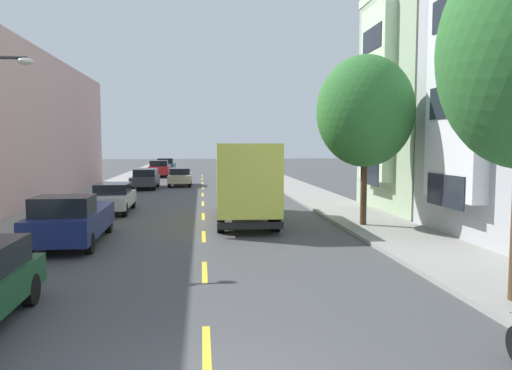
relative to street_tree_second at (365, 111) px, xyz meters
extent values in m
plane|color=#424244|center=(-6.40, 16.90, -4.67)|extent=(160.00, 160.00, 0.00)
cube|color=gray|center=(-13.50, 14.90, -4.60)|extent=(3.20, 120.00, 0.14)
cube|color=gray|center=(0.70, 14.90, -4.60)|extent=(3.20, 120.00, 0.14)
cube|color=yellow|center=(-6.40, -11.10, -4.66)|extent=(0.14, 2.20, 0.01)
cube|color=yellow|center=(-6.40, -6.10, -4.66)|extent=(0.14, 2.20, 0.01)
cube|color=yellow|center=(-6.40, -1.10, -4.66)|extent=(0.14, 2.20, 0.01)
cube|color=yellow|center=(-6.40, 3.90, -4.66)|extent=(0.14, 2.20, 0.01)
cube|color=yellow|center=(-6.40, 8.90, -4.66)|extent=(0.14, 2.20, 0.01)
cube|color=yellow|center=(-6.40, 13.90, -4.66)|extent=(0.14, 2.20, 0.01)
cube|color=yellow|center=(-6.40, 18.90, -4.66)|extent=(0.14, 2.20, 0.01)
cube|color=yellow|center=(-6.40, 23.90, -4.66)|extent=(0.14, 2.20, 0.01)
cube|color=yellow|center=(-6.40, 28.90, -4.66)|extent=(0.14, 2.20, 0.01)
cube|color=yellow|center=(-6.40, 33.90, -4.66)|extent=(0.14, 2.20, 0.01)
cube|color=silver|center=(2.02, -3.23, 0.72)|extent=(0.55, 3.28, 7.78)
cube|color=#1E232D|center=(1.73, -3.23, -2.87)|extent=(0.04, 2.49, 1.10)
cube|color=#1E232D|center=(1.73, -3.23, 0.12)|extent=(0.04, 2.49, 1.10)
cube|color=#1E232D|center=(1.73, -3.23, 3.12)|extent=(0.04, 2.49, 1.10)
cube|color=#99AD8E|center=(8.65, 4.25, 0.72)|extent=(12.70, 7.29, 10.77)
cube|color=beige|center=(2.02, 4.25, 1.15)|extent=(0.55, 3.28, 8.40)
cube|color=#1E232D|center=(1.73, 4.25, -2.73)|extent=(0.04, 2.49, 1.10)
cube|color=#1E232D|center=(1.73, 4.25, 0.51)|extent=(0.04, 2.49, 1.10)
cube|color=#1E232D|center=(1.73, 4.25, 3.74)|extent=(0.04, 2.49, 1.10)
cylinder|color=#47331E|center=(0.00, 0.00, -3.08)|extent=(0.25, 0.25, 2.88)
ellipsoid|color=#2D6B2D|center=(0.00, 0.00, 0.01)|extent=(3.85, 3.85, 4.40)
cylinder|color=#38383D|center=(-11.95, -3.99, 1.17)|extent=(1.10, 0.10, 0.10)
ellipsoid|color=silver|center=(-11.45, -3.99, 1.07)|extent=(0.44, 0.28, 0.20)
cube|color=#D8D84C|center=(-4.63, 1.35, -2.64)|extent=(2.57, 5.93, 2.74)
cube|color=#D8D84C|center=(-4.51, 5.43, -2.91)|extent=(2.36, 1.97, 2.20)
cube|color=black|center=(-4.48, 6.33, -2.42)|extent=(2.02, 0.14, 0.97)
cube|color=black|center=(-4.71, -1.50, -4.23)|extent=(2.40, 0.23, 0.24)
cylinder|color=black|center=(-3.45, 5.45, -4.19)|extent=(0.31, 0.97, 0.96)
cylinder|color=black|center=(-5.57, 5.51, -4.19)|extent=(0.31, 0.97, 0.96)
cylinder|color=black|center=(-3.62, -0.41, -4.19)|extent=(0.31, 0.97, 0.96)
cylinder|color=black|center=(-5.74, -0.35, -4.19)|extent=(0.31, 0.97, 0.96)
cylinder|color=black|center=(-3.59, 0.69, -4.19)|extent=(0.31, 0.97, 0.96)
cylinder|color=black|center=(-5.71, 0.75, -4.19)|extent=(0.31, 0.97, 0.96)
cube|color=#AD1E1E|center=(-10.82, 33.09, -3.94)|extent=(2.04, 5.31, 0.80)
cube|color=black|center=(-10.81, 31.93, -3.24)|extent=(1.77, 1.60, 0.60)
cylinder|color=black|center=(-11.70, 31.28, -4.34)|extent=(0.22, 0.66, 0.66)
cylinder|color=black|center=(-9.92, 31.30, -4.34)|extent=(0.22, 0.66, 0.66)
cylinder|color=black|center=(-11.72, 34.89, -4.34)|extent=(0.22, 0.66, 0.66)
cylinder|color=black|center=(-9.94, 34.90, -4.34)|extent=(0.22, 0.66, 0.66)
cube|color=navy|center=(-10.85, -1.78, -3.94)|extent=(2.14, 5.35, 0.80)
cube|color=black|center=(-10.82, -2.95, -3.24)|extent=(1.80, 1.64, 0.60)
cylinder|color=black|center=(-11.69, -3.60, -4.34)|extent=(0.24, 0.67, 0.66)
cylinder|color=black|center=(-9.91, -3.56, -4.34)|extent=(0.24, 0.67, 0.66)
cylinder|color=black|center=(-11.78, 0.00, -4.34)|extent=(0.24, 0.67, 0.66)
cylinder|color=black|center=(-10.01, 0.05, -4.34)|extent=(0.24, 0.67, 0.66)
cube|color=#B2B5BA|center=(-10.85, 5.78, -4.04)|extent=(1.87, 4.53, 0.60)
cube|color=black|center=(-10.86, 6.01, -3.49)|extent=(1.62, 2.19, 0.50)
cylinder|color=black|center=(-11.62, 4.24, -4.34)|extent=(0.23, 0.66, 0.66)
cylinder|color=black|center=(-10.04, 4.26, -4.34)|extent=(0.23, 0.66, 0.66)
cylinder|color=black|center=(-11.67, 7.30, -4.34)|extent=(0.23, 0.66, 0.66)
cylinder|color=black|center=(-10.09, 7.32, -4.34)|extent=(0.23, 0.66, 0.66)
cylinder|color=black|center=(-10.04, -8.38, -4.34)|extent=(0.23, 0.66, 0.66)
cube|color=#333338|center=(-10.74, 18.91, -4.03)|extent=(1.84, 4.71, 0.62)
cube|color=black|center=(-10.74, 19.29, -3.44)|extent=(1.61, 2.83, 0.55)
cylinder|color=black|center=(-11.53, 17.31, -4.34)|extent=(0.22, 0.66, 0.66)
cylinder|color=black|center=(-9.93, 17.31, -4.34)|extent=(0.22, 0.66, 0.66)
cylinder|color=black|center=(-11.54, 20.50, -4.34)|extent=(0.22, 0.66, 0.66)
cylinder|color=black|center=(-9.94, 20.51, -4.34)|extent=(0.22, 0.66, 0.66)
cube|color=#195B60|center=(-10.71, 40.91, -3.94)|extent=(2.01, 5.30, 0.80)
cube|color=black|center=(-10.71, 39.74, -3.24)|extent=(1.76, 1.59, 0.60)
cylinder|color=black|center=(-11.60, 39.11, -4.34)|extent=(0.22, 0.66, 0.66)
cylinder|color=black|center=(-9.82, 39.11, -4.34)|extent=(0.22, 0.66, 0.66)
cylinder|color=black|center=(-11.60, 42.71, -4.34)|extent=(0.22, 0.66, 0.66)
cylinder|color=black|center=(-9.82, 42.71, -4.34)|extent=(0.22, 0.66, 0.66)
cube|color=orange|center=(-2.14, 31.90, -3.94)|extent=(2.14, 5.35, 0.80)
cube|color=black|center=(-2.11, 33.07, -3.24)|extent=(1.80, 1.64, 0.60)
cylinder|color=black|center=(-1.20, 33.68, -4.34)|extent=(0.24, 0.67, 0.66)
cylinder|color=black|center=(-2.98, 33.73, -4.34)|extent=(0.24, 0.67, 0.66)
cylinder|color=black|center=(-1.30, 30.08, -4.34)|extent=(0.24, 0.67, 0.66)
cylinder|color=black|center=(-3.08, 30.12, -4.34)|extent=(0.24, 0.67, 0.66)
cube|color=maroon|center=(-1.93, 25.40, -4.04)|extent=(1.80, 4.50, 0.60)
cube|color=black|center=(-1.93, 25.17, -3.49)|extent=(1.59, 2.16, 0.50)
cylinder|color=black|center=(-1.14, 26.93, -4.34)|extent=(0.22, 0.66, 0.66)
cylinder|color=black|center=(-2.72, 26.93, -4.34)|extent=(0.22, 0.66, 0.66)
cylinder|color=black|center=(-1.14, 23.87, -4.34)|extent=(0.22, 0.66, 0.66)
cylinder|color=black|center=(-2.72, 23.87, -4.34)|extent=(0.22, 0.66, 0.66)
cube|color=tan|center=(-8.20, 21.26, -4.04)|extent=(1.80, 4.50, 0.60)
cube|color=black|center=(-8.20, 21.48, -3.49)|extent=(1.58, 2.16, 0.50)
cylinder|color=black|center=(-8.99, 19.73, -4.34)|extent=(0.22, 0.66, 0.66)
cylinder|color=black|center=(-7.41, 19.73, -4.34)|extent=(0.22, 0.66, 0.66)
cylinder|color=black|center=(-8.99, 22.79, -4.34)|extent=(0.22, 0.66, 0.66)
cylinder|color=black|center=(-7.41, 22.79, -4.34)|extent=(0.22, 0.66, 0.66)
camera|label=1|loc=(-6.45, -18.78, -1.31)|focal=34.11mm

